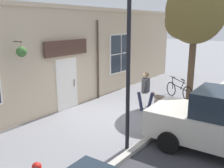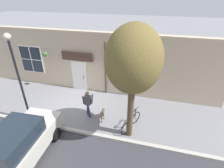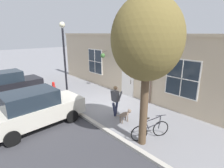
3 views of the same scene
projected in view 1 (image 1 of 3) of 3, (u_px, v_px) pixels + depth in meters
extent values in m
plane|color=gray|center=(115.00, 117.00, 9.58)|extent=(90.00, 90.00, 0.00)
cube|color=#B2ADA3|center=(163.00, 128.00, 8.40)|extent=(0.20, 28.00, 0.12)
cube|color=#C6B293|center=(71.00, 59.00, 10.48)|extent=(0.30, 18.00, 4.04)
cube|color=#C6B293|center=(69.00, 7.00, 9.97)|extent=(0.42, 18.00, 0.16)
cube|color=white|center=(67.00, 84.00, 10.27)|extent=(0.10, 1.10, 2.10)
cube|color=#232D38|center=(67.00, 85.00, 10.26)|extent=(0.03, 0.90, 1.90)
cylinder|color=#47382D|center=(74.00, 83.00, 10.49)|extent=(0.03, 0.03, 0.30)
cube|color=#4C3328|center=(67.00, 48.00, 9.85)|extent=(0.08, 2.20, 0.60)
cylinder|color=#47382D|center=(98.00, 60.00, 11.56)|extent=(0.09, 0.09, 3.63)
cylinder|color=#47382D|center=(17.00, 42.00, 7.97)|extent=(0.44, 0.04, 0.04)
cylinder|color=#47382D|center=(21.00, 48.00, 7.91)|extent=(0.01, 0.01, 0.34)
cone|color=#2D2823|center=(22.00, 55.00, 7.96)|extent=(0.32, 0.32, 0.18)
sphere|color=#3D6B33|center=(22.00, 52.00, 7.94)|extent=(0.34, 0.34, 0.34)
cube|color=white|center=(120.00, 53.00, 13.02)|extent=(0.08, 1.82, 2.02)
cube|color=#232D38|center=(121.00, 53.00, 13.00)|extent=(0.03, 1.70, 1.90)
cube|color=white|center=(121.00, 53.00, 12.99)|extent=(0.04, 0.04, 1.90)
cube|color=white|center=(121.00, 53.00, 12.99)|extent=(0.04, 1.70, 0.04)
cylinder|color=#282D47|center=(140.00, 101.00, 10.16)|extent=(0.30, 0.16, 0.79)
cylinder|color=#282D47|center=(150.00, 102.00, 10.12)|extent=(0.30, 0.16, 0.79)
cube|color=#4C4C51|center=(146.00, 86.00, 9.98)|extent=(0.26, 0.36, 0.57)
sphere|color=tan|center=(146.00, 75.00, 9.89)|extent=(0.21, 0.21, 0.21)
sphere|color=brown|center=(146.00, 75.00, 9.87)|extent=(0.20, 0.20, 0.20)
cylinder|color=#4C4C51|center=(144.00, 87.00, 9.76)|extent=(0.17, 0.10, 0.57)
cylinder|color=#4C4C51|center=(146.00, 83.00, 10.21)|extent=(0.34, 0.12, 0.52)
ellipsoid|color=#7F6B5B|center=(160.00, 97.00, 10.68)|extent=(0.59, 0.30, 0.22)
cylinder|color=#7F6B5B|center=(155.00, 103.00, 10.79)|extent=(0.06, 0.06, 0.30)
cylinder|color=#7F6B5B|center=(157.00, 102.00, 10.90)|extent=(0.06, 0.06, 0.30)
cylinder|color=#7F6B5B|center=(162.00, 104.00, 10.57)|extent=(0.06, 0.06, 0.30)
cylinder|color=#7F6B5B|center=(164.00, 103.00, 10.68)|extent=(0.06, 0.06, 0.30)
sphere|color=#7F6B5B|center=(153.00, 94.00, 10.88)|extent=(0.19, 0.19, 0.19)
cone|color=#7F6B5B|center=(151.00, 94.00, 10.96)|extent=(0.11, 0.10, 0.09)
cone|color=#7F6B5B|center=(153.00, 92.00, 10.82)|extent=(0.06, 0.06, 0.07)
cone|color=#7F6B5B|center=(154.00, 92.00, 10.89)|extent=(0.06, 0.06, 0.07)
cylinder|color=#7F6B5B|center=(167.00, 98.00, 10.43)|extent=(0.21, 0.05, 0.14)
cylinder|color=brown|center=(191.00, 67.00, 11.30)|extent=(0.30, 0.30, 3.12)
ellipsoid|color=brown|center=(196.00, 10.00, 10.71)|extent=(2.62, 2.35, 2.88)
sphere|color=brown|center=(183.00, 21.00, 10.98)|extent=(1.59, 1.59, 1.59)
torus|color=black|center=(171.00, 89.00, 12.32)|extent=(0.63, 0.39, 0.70)
torus|color=black|center=(188.00, 94.00, 11.47)|extent=(0.63, 0.39, 0.70)
cylinder|color=black|center=(179.00, 87.00, 11.85)|extent=(0.93, 0.38, 0.20)
cylinder|color=black|center=(182.00, 85.00, 11.66)|extent=(0.23, 0.11, 0.47)
cylinder|color=black|center=(179.00, 80.00, 11.81)|extent=(0.79, 0.32, 0.17)
cylinder|color=black|center=(173.00, 83.00, 12.18)|extent=(0.11, 0.07, 0.58)
cylinder|color=black|center=(172.00, 77.00, 12.14)|extent=(0.41, 0.25, 0.03)
ellipsoid|color=black|center=(183.00, 80.00, 11.60)|extent=(0.27, 0.18, 0.10)
cylinder|color=black|center=(168.00, 142.00, 6.86)|extent=(0.63, 0.21, 0.62)
cylinder|color=black|center=(189.00, 122.00, 8.27)|extent=(0.63, 0.21, 0.62)
cylinder|color=black|center=(128.00, 72.00, 6.64)|extent=(0.11, 0.11, 4.47)
sphere|color=red|center=(37.00, 167.00, 5.05)|extent=(0.20, 0.20, 0.20)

